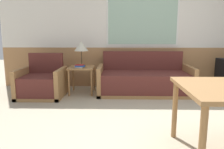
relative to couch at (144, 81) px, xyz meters
The scene contains 7 objects.
ground_plane 2.05m from the couch, 80.68° to the right, with size 16.00×16.00×0.00m, color #B2A58C.
wall_back 1.30m from the couch, 63.24° to the left, with size 7.20×0.09×2.70m.
couch is the anchor object (origin of this frame).
armchair 2.09m from the couch, behind, with size 0.87×0.78×0.84m.
side_table 1.32m from the couch, behind, with size 0.52×0.52×0.56m.
table_lamp 1.50m from the couch, behind, with size 0.29×0.29×0.53m.
book_stack 1.38m from the couch, behind, with size 0.23×0.19×0.06m.
Camera 1 is at (-0.90, -2.50, 1.23)m, focal length 35.00 mm.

